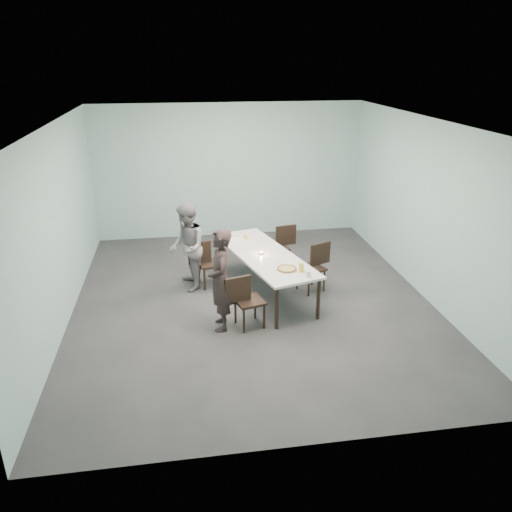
{
  "coord_description": "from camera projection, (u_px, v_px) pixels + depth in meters",
  "views": [
    {
      "loc": [
        -1.13,
        -7.62,
        3.95
      ],
      "look_at": [
        0.0,
        -0.42,
        1.0
      ],
      "focal_mm": 35.0,
      "sensor_mm": 36.0,
      "label": 1
    }
  ],
  "objects": [
    {
      "name": "menu",
      "position": [
        237.0,
        239.0,
        9.3
      ],
      "size": [
        0.35,
        0.29,
        0.01
      ],
      "primitive_type": "cube",
      "rotation": [
        0.0,
        0.0,
        0.28
      ],
      "color": "silver",
      "rests_on": "table"
    },
    {
      "name": "room_shell",
      "position": [
        252.0,
        186.0,
        7.86
      ],
      "size": [
        6.02,
        7.02,
        3.01
      ],
      "color": "#A3CDCA",
      "rests_on": "ground"
    },
    {
      "name": "table",
      "position": [
        264.0,
        257.0,
        8.65
      ],
      "size": [
        1.57,
        2.75,
        0.75
      ],
      "rotation": [
        0.0,
        0.0,
        0.28
      ],
      "color": "white",
      "rests_on": "ground"
    },
    {
      "name": "side_plate",
      "position": [
        290.0,
        264.0,
        8.2
      ],
      "size": [
        0.18,
        0.18,
        0.01
      ],
      "primitive_type": "cylinder",
      "color": "white",
      "rests_on": "table"
    },
    {
      "name": "chair_far_right",
      "position": [
        280.0,
        244.0,
        9.77
      ],
      "size": [
        0.64,
        0.49,
        0.87
      ],
      "rotation": [
        0.0,
        0.0,
        3.31
      ],
      "color": "black",
      "rests_on": "ground"
    },
    {
      "name": "tealight",
      "position": [
        261.0,
        253.0,
        8.59
      ],
      "size": [
        0.06,
        0.06,
        0.05
      ],
      "color": "silver",
      "rests_on": "table"
    },
    {
      "name": "amber_tumbler",
      "position": [
        245.0,
        237.0,
        9.28
      ],
      "size": [
        0.07,
        0.07,
        0.08
      ],
      "primitive_type": "cylinder",
      "color": "gold",
      "rests_on": "table"
    },
    {
      "name": "ground",
      "position": [
        252.0,
        300.0,
        8.62
      ],
      "size": [
        7.0,
        7.0,
        0.0
      ],
      "primitive_type": "plane",
      "color": "#333335",
      "rests_on": "ground"
    },
    {
      "name": "water_tumbler",
      "position": [
        308.0,
        274.0,
        7.72
      ],
      "size": [
        0.08,
        0.08,
        0.09
      ],
      "primitive_type": "cylinder",
      "color": "silver",
      "rests_on": "table"
    },
    {
      "name": "diner_near",
      "position": [
        221.0,
        280.0,
        7.49
      ],
      "size": [
        0.4,
        0.6,
        1.61
      ],
      "primitive_type": "imported",
      "rotation": [
        0.0,
        0.0,
        -1.59
      ],
      "color": "black",
      "rests_on": "ground"
    },
    {
      "name": "diner_far",
      "position": [
        187.0,
        247.0,
        8.8
      ],
      "size": [
        0.68,
        0.83,
        1.58
      ],
      "primitive_type": "imported",
      "rotation": [
        0.0,
        0.0,
        -1.45
      ],
      "color": "gray",
      "rests_on": "ground"
    },
    {
      "name": "chair_far_left",
      "position": [
        206.0,
        260.0,
        8.99
      ],
      "size": [
        0.65,
        0.51,
        0.87
      ],
      "rotation": [
        0.0,
        0.0,
        0.24
      ],
      "color": "black",
      "rests_on": "ground"
    },
    {
      "name": "chair_near_right",
      "position": [
        315.0,
        264.0,
        8.85
      ],
      "size": [
        0.65,
        0.55,
        0.87
      ],
      "rotation": [
        0.0,
        0.0,
        3.53
      ],
      "color": "black",
      "rests_on": "ground"
    },
    {
      "name": "pizza",
      "position": [
        287.0,
        269.0,
        7.97
      ],
      "size": [
        0.34,
        0.34,
        0.04
      ],
      "color": "white",
      "rests_on": "table"
    },
    {
      "name": "beer_glass",
      "position": [
        301.0,
        268.0,
        7.87
      ],
      "size": [
        0.08,
        0.08,
        0.15
      ],
      "primitive_type": "cylinder",
      "color": "gold",
      "rests_on": "table"
    },
    {
      "name": "chair_near_left",
      "position": [
        245.0,
        298.0,
        7.61
      ],
      "size": [
        0.65,
        0.52,
        0.87
      ],
      "rotation": [
        0.0,
        0.0,
        0.27
      ],
      "color": "black",
      "rests_on": "ground"
    }
  ]
}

